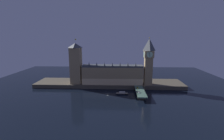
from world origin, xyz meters
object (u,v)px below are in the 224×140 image
victoria_tower (76,63)px  pedestrian_near_rail (137,92)px  pedestrian_mid_walk (145,91)px  pedestrian_far_rail (136,88)px  street_lamp_far (135,84)px  street_lamp_mid (145,88)px  street_lamp_near (138,92)px  car_northbound_lead (137,88)px  boat_upstream (122,93)px  clock_tower (149,60)px  car_northbound_trail (139,92)px

victoria_tower → pedestrian_near_rail: victoria_tower is taller
pedestrian_near_rail → pedestrian_mid_walk: 11.31m
pedestrian_far_rail → street_lamp_far: size_ratio=0.23×
street_lamp_mid → street_lamp_near: bearing=-125.1°
street_lamp_far → street_lamp_mid: bearing=-54.9°
street_lamp_mid → car_northbound_lead: bearing=125.3°
pedestrian_mid_walk → pedestrian_far_rail: size_ratio=0.97×
pedestrian_near_rail → pedestrian_mid_walk: size_ratio=1.03×
pedestrian_near_rail → street_lamp_far: street_lamp_far is taller
pedestrian_near_rail → boat_upstream: (-18.02, 11.90, -5.61)m
pedestrian_far_rail → street_lamp_mid: street_lamp_mid is taller
street_lamp_near → street_lamp_mid: 17.98m
clock_tower → pedestrian_mid_walk: clock_tower is taller
pedestrian_near_rail → pedestrian_mid_walk: (9.53, 6.08, -0.03)m
car_northbound_trail → car_northbound_lead: bearing=90.0°
pedestrian_far_rail → boat_upstream: bearing=-158.4°
car_northbound_lead → street_lamp_near: (-2.78, -25.39, 3.01)m
car_northbound_lead → street_lamp_far: size_ratio=0.67×
pedestrian_near_rail → street_lamp_mid: (9.93, 9.22, 2.99)m
car_northbound_trail → street_lamp_mid: bearing=44.6°
pedestrian_mid_walk → street_lamp_near: 15.53m
car_northbound_trail → pedestrian_near_rail: 2.99m
street_lamp_near → boat_upstream: street_lamp_near is taller
pedestrian_far_rail → street_lamp_near: 24.69m
victoria_tower → street_lamp_far: bearing=-13.0°
pedestrian_near_rail → car_northbound_lead: bearing=83.2°
street_lamp_far → boat_upstream: size_ratio=0.42×
boat_upstream → victoria_tower: bearing=154.8°
pedestrian_near_rail → pedestrian_far_rail: bearing=90.0°
clock_tower → pedestrian_far_rail: bearing=-130.9°
street_lamp_near → clock_tower: bearing=67.2°
victoria_tower → car_northbound_trail: size_ratio=15.94×
clock_tower → street_lamp_mid: bearing=-106.1°
boat_upstream → car_northbound_trail: bearing=-26.4°
car_northbound_lead → pedestrian_mid_walk: pedestrian_mid_walk is taller
car_northbound_lead → street_lamp_far: street_lamp_far is taller
clock_tower → pedestrian_mid_walk: size_ratio=41.57×
car_northbound_trail → street_lamp_near: bearing=-110.9°
street_lamp_near → boat_upstream: 26.17m
clock_tower → car_northbound_trail: (-16.77, -39.34, -34.06)m
car_northbound_trail → street_lamp_mid: (7.55, 7.43, 3.24)m
clock_tower → pedestrian_far_rail: 44.70m
pedestrian_mid_walk → car_northbound_trail: bearing=-149.0°
street_lamp_mid → boat_upstream: 29.36m
pedestrian_mid_walk → pedestrian_far_rail: 16.06m
pedestrian_mid_walk → street_lamp_far: (-9.93, 17.85, 3.57)m
car_northbound_trail → boat_upstream: (-20.40, 10.11, -5.35)m
street_lamp_far → pedestrian_mid_walk: bearing=-60.9°
pedestrian_mid_walk → clock_tower: bearing=74.6°
pedestrian_far_rail → street_lamp_near: bearing=-90.9°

